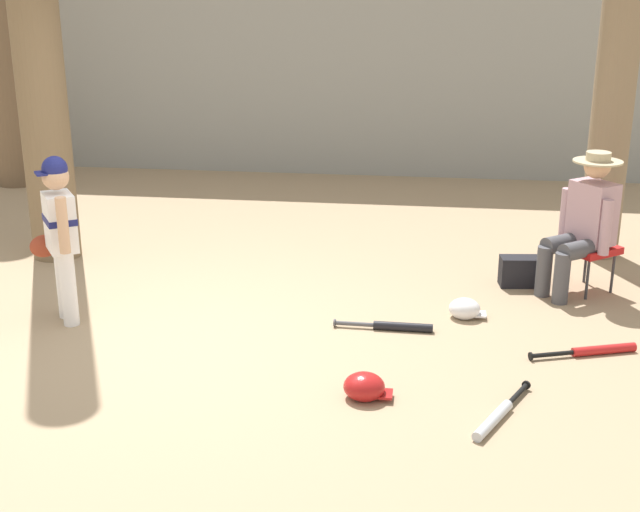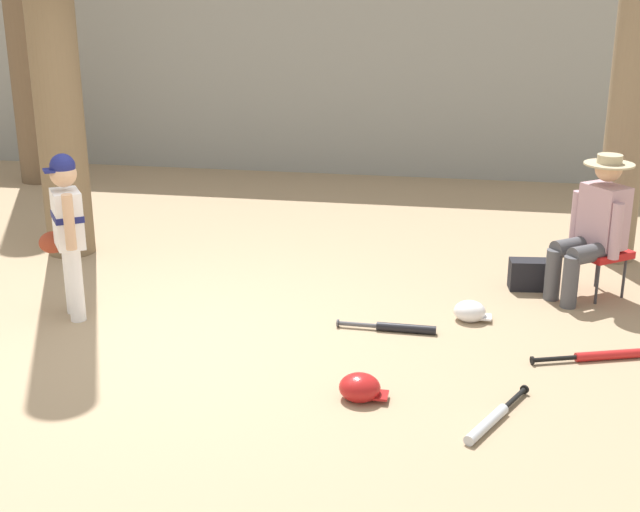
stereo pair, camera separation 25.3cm
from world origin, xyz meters
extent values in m
plane|color=#9E8466|center=(0.00, 0.00, 0.00)|extent=(60.00, 60.00, 0.00)
cube|color=gray|center=(0.00, 5.83, 1.42)|extent=(18.00, 0.36, 2.84)
cone|color=brown|center=(-1.71, 1.84, 0.00)|extent=(0.74, 0.74, 0.27)
cone|color=#7F6B51|center=(3.44, 2.56, 0.00)|extent=(0.62, 0.62, 0.22)
cylinder|color=white|center=(-0.89, 0.24, 0.29)|extent=(0.12, 0.12, 0.58)
cylinder|color=white|center=(-0.99, 0.39, 0.29)|extent=(0.12, 0.12, 0.58)
cube|color=white|center=(-0.94, 0.31, 0.80)|extent=(0.33, 0.36, 0.44)
cube|color=navy|center=(-0.94, 0.31, 0.82)|extent=(0.35, 0.37, 0.05)
sphere|color=tan|center=(-0.94, 0.31, 1.15)|extent=(0.20, 0.20, 0.20)
sphere|color=navy|center=(-0.94, 0.31, 1.21)|extent=(0.19, 0.19, 0.19)
cube|color=navy|center=(-1.02, 0.26, 1.19)|extent=(0.16, 0.17, 0.02)
cylinder|color=tan|center=(-0.83, 0.10, 0.84)|extent=(0.11, 0.11, 0.42)
cylinder|color=tan|center=(-1.09, 0.46, 0.72)|extent=(0.11, 0.11, 0.40)
ellipsoid|color=#933823|center=(-1.16, 0.45, 0.56)|extent=(0.25, 0.22, 0.18)
cube|color=red|center=(3.16, 1.53, 0.38)|extent=(0.56, 0.56, 0.06)
cylinder|color=#333338|center=(3.13, 1.32, 0.19)|extent=(0.02, 0.02, 0.38)
cylinder|color=#333338|center=(2.95, 1.55, 0.19)|extent=(0.02, 0.02, 0.38)
cylinder|color=#333338|center=(3.37, 1.50, 0.19)|extent=(0.02, 0.02, 0.38)
cylinder|color=#333338|center=(3.18, 1.74, 0.19)|extent=(0.02, 0.02, 0.38)
cylinder|color=#47474C|center=(2.90, 1.20, 0.21)|extent=(0.13, 0.13, 0.43)
cylinder|color=#47474C|center=(2.78, 1.36, 0.21)|extent=(0.13, 0.13, 0.43)
cylinder|color=#47474C|center=(3.06, 1.33, 0.43)|extent=(0.41, 0.36, 0.15)
cylinder|color=#47474C|center=(2.94, 1.48, 0.43)|extent=(0.41, 0.36, 0.15)
cube|color=#B28C99|center=(3.16, 1.53, 0.69)|extent=(0.41, 0.43, 0.52)
cylinder|color=#B28C99|center=(3.23, 1.31, 0.63)|extent=(0.13, 0.13, 0.46)
cylinder|color=#B28C99|center=(2.96, 1.65, 0.63)|extent=(0.13, 0.13, 0.46)
sphere|color=tan|center=(3.16, 1.53, 1.09)|extent=(0.22, 0.22, 0.22)
cylinder|color=tan|center=(3.16, 1.53, 1.12)|extent=(0.40, 0.40, 0.02)
cylinder|color=tan|center=(3.16, 1.53, 1.16)|extent=(0.20, 0.20, 0.09)
cube|color=black|center=(2.61, 1.57, 0.13)|extent=(0.36, 0.22, 0.26)
cone|color=brown|center=(-3.45, 4.57, 0.00)|extent=(0.77, 0.77, 0.30)
cylinder|color=#B7BCC6|center=(2.24, -0.91, 0.03)|extent=(0.27, 0.46, 0.07)
cylinder|color=black|center=(2.41, -0.55, 0.03)|extent=(0.17, 0.30, 0.03)
cylinder|color=black|center=(2.48, -0.41, 0.03)|extent=(0.06, 0.04, 0.06)
cylinder|color=black|center=(1.65, 0.45, 0.03)|extent=(0.45, 0.07, 0.07)
cylinder|color=#4C4C51|center=(1.28, 0.46, 0.03)|extent=(0.30, 0.04, 0.03)
cylinder|color=#4C4C51|center=(1.13, 0.46, 0.03)|extent=(0.02, 0.06, 0.06)
cylinder|color=red|center=(3.09, 0.23, 0.03)|extent=(0.48, 0.22, 0.07)
cylinder|color=black|center=(2.71, 0.10, 0.03)|extent=(0.31, 0.13, 0.03)
cylinder|color=black|center=(2.56, 0.04, 0.03)|extent=(0.03, 0.06, 0.06)
ellipsoid|color=#A81919|center=(1.45, -0.66, 0.08)|extent=(0.27, 0.24, 0.18)
cube|color=#A81919|center=(1.57, -0.66, 0.04)|extent=(0.11, 0.13, 0.02)
ellipsoid|color=silver|center=(2.12, 0.78, 0.07)|extent=(0.25, 0.23, 0.17)
cube|color=silver|center=(2.24, 0.78, 0.03)|extent=(0.10, 0.12, 0.02)
camera|label=1|loc=(1.81, -5.54, 2.58)|focal=47.86mm
camera|label=2|loc=(2.06, -5.50, 2.58)|focal=47.86mm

